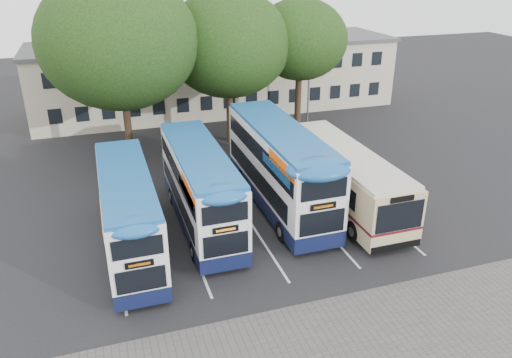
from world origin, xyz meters
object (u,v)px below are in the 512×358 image
object	(u,v)px
tree_mid	(228,44)
bus_dd_right	(279,164)
bus_dd_mid	(200,184)
tree_left	(119,41)
tree_right	(300,40)
bus_single	(343,174)
bus_dd_left	(128,210)
lamp_post	(310,64)

from	to	relation	value
tree_mid	bus_dd_right	distance (m)	12.37
bus_dd_mid	bus_dd_right	bearing A→B (deg)	9.09
tree_left	tree_right	bearing A→B (deg)	7.13
tree_left	tree_right	distance (m)	13.45
tree_right	bus_dd_right	bearing A→B (deg)	-117.03
tree_left	bus_single	xyz separation A→B (m)	(10.83, -10.97, -6.19)
bus_dd_left	lamp_post	bearing A→B (deg)	44.26
bus_dd_right	tree_mid	bearing A→B (deg)	88.63
lamp_post	tree_right	distance (m)	3.22
bus_single	bus_dd_right	bearing A→B (deg)	164.18
bus_dd_left	bus_dd_right	size ratio (longest dim) A/B	0.87
tree_mid	tree_right	size ratio (longest dim) A/B	1.08
lamp_post	tree_mid	xyz separation A→B (m)	(-7.32, -1.90, 2.23)
lamp_post	bus_dd_right	bearing A→B (deg)	-119.68
lamp_post	tree_mid	world-z (taller)	tree_mid
lamp_post	tree_left	world-z (taller)	tree_left
bus_dd_mid	bus_single	world-z (taller)	bus_dd_mid
bus_dd_right	bus_single	xyz separation A→B (m)	(3.46, -0.98, -0.69)
lamp_post	bus_dd_left	distance (m)	22.57
bus_single	tree_left	bearing A→B (deg)	134.63
lamp_post	bus_single	xyz separation A→B (m)	(-4.13, -14.30, -3.19)
lamp_post	bus_single	world-z (taller)	lamp_post
tree_left	bus_single	distance (m)	16.62
bus_single	bus_dd_mid	bearing A→B (deg)	178.34
bus_dd_left	bus_single	bearing A→B (deg)	6.35
tree_right	bus_dd_left	world-z (taller)	tree_right
lamp_post	tree_left	bearing A→B (deg)	-167.47
lamp_post	bus_dd_right	xyz separation A→B (m)	(-7.59, -13.32, -2.50)
lamp_post	bus_dd_mid	bearing A→B (deg)	-131.05
lamp_post	bus_dd_right	size ratio (longest dim) A/B	0.81
tree_left	bus_single	bearing A→B (deg)	-45.37
tree_left	bus_single	size ratio (longest dim) A/B	1.11
lamp_post	bus_dd_mid	xyz separation A→B (m)	(-12.24, -14.06, -2.76)
bus_dd_left	tree_right	bearing A→B (deg)	44.13
bus_dd_mid	bus_dd_right	size ratio (longest dim) A/B	0.90
bus_dd_mid	bus_dd_right	world-z (taller)	bus_dd_right
tree_right	bus_dd_right	world-z (taller)	tree_right
tree_right	bus_dd_left	xyz separation A→B (m)	(-14.39, -13.96, -5.07)
tree_left	bus_dd_mid	distance (m)	12.49
lamp_post	tree_left	xyz separation A→B (m)	(-14.96, -3.32, 3.00)
tree_left	bus_dd_right	bearing A→B (deg)	-53.58
bus_dd_mid	bus_single	distance (m)	8.13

